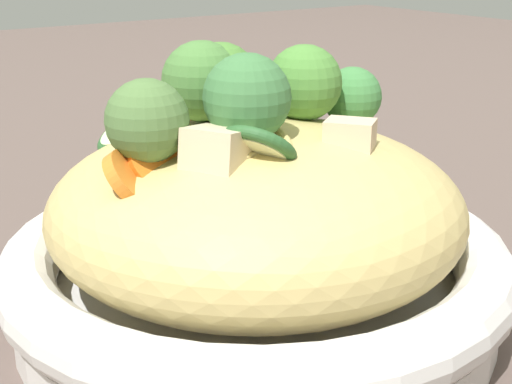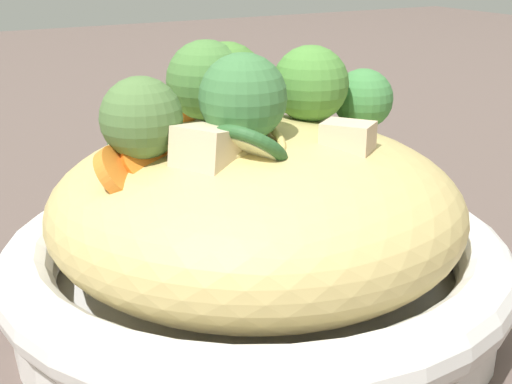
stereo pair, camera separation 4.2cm
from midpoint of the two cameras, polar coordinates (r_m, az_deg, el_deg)
name	(u,v)px [view 1 (the left image)]	position (r m, az deg, el deg)	size (l,w,h in m)	color
ground_plane	(256,316)	(0.45, -2.69, -9.60)	(3.00, 3.00, 0.00)	brown
serving_bowl	(256,273)	(0.43, -2.75, -6.31)	(0.29, 0.29, 0.06)	white
noodle_heap	(256,207)	(0.42, -2.86, -1.24)	(0.23, 0.23, 0.10)	tan
broccoli_florets	(241,93)	(0.42, -4.01, 7.55)	(0.20, 0.14, 0.07)	#97B06A
carrot_coins	(177,136)	(0.41, -9.00, 4.25)	(0.13, 0.11, 0.03)	orange
zucchini_slices	(181,138)	(0.41, -8.66, 4.08)	(0.07, 0.16, 0.04)	beige
chicken_chunks	(269,144)	(0.37, -2.17, 3.66)	(0.11, 0.05, 0.02)	beige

